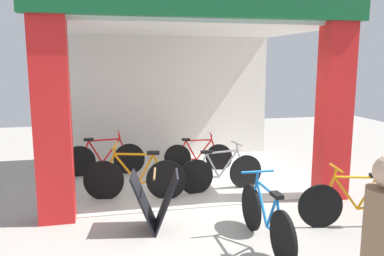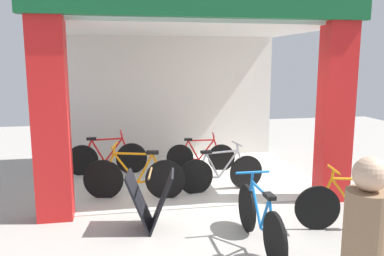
% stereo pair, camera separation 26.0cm
% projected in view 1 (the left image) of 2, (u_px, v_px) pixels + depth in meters
% --- Properties ---
extents(ground_plane, '(17.89, 17.89, 0.00)m').
position_uv_depth(ground_plane, '(204.00, 208.00, 6.31)').
color(ground_plane, '#9E9991').
rests_on(ground_plane, ground).
extents(shop_facade, '(5.14, 3.79, 3.77)m').
position_uv_depth(shop_facade, '(183.00, 78.00, 7.56)').
color(shop_facade, beige).
rests_on(shop_facade, ground).
extents(bicycle_inside_0, '(1.44, 0.40, 0.80)m').
position_uv_depth(bicycle_inside_0, '(198.00, 156.00, 8.39)').
color(bicycle_inside_0, black).
rests_on(bicycle_inside_0, ground).
extents(bicycle_inside_1, '(1.70, 0.48, 0.95)m').
position_uv_depth(bicycle_inside_1, '(135.00, 178.00, 6.63)').
color(bicycle_inside_1, black).
rests_on(bicycle_inside_1, ground).
extents(bicycle_inside_2, '(1.59, 0.44, 0.87)m').
position_uv_depth(bicycle_inside_2, '(221.00, 172.00, 7.06)').
color(bicycle_inside_2, black).
rests_on(bicycle_inside_2, ground).
extents(bicycle_inside_3, '(1.63, 0.45, 0.90)m').
position_uv_depth(bicycle_inside_3, '(104.00, 159.00, 8.02)').
color(bicycle_inside_3, black).
rests_on(bicycle_inside_3, ground).
extents(bicycle_parked_0, '(0.45, 1.64, 0.90)m').
position_uv_depth(bicycle_parked_0, '(266.00, 219.00, 4.97)').
color(bicycle_parked_0, black).
rests_on(bicycle_parked_0, ground).
extents(bicycle_parked_1, '(1.58, 0.44, 0.88)m').
position_uv_depth(bicycle_parked_1, '(355.00, 203.00, 5.53)').
color(bicycle_parked_1, black).
rests_on(bicycle_parked_1, ground).
extents(sandwich_board_sign, '(0.72, 0.65, 0.82)m').
position_uv_depth(sandwich_board_sign, '(155.00, 201.00, 5.45)').
color(sandwich_board_sign, black).
rests_on(sandwich_board_sign, ground).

